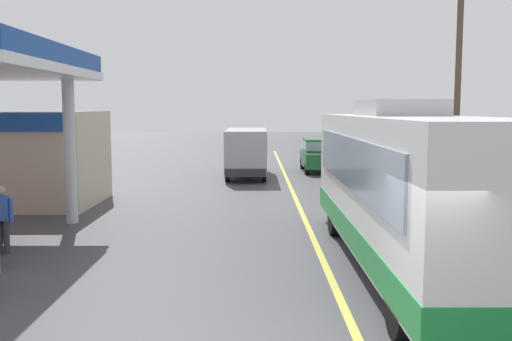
{
  "coord_description": "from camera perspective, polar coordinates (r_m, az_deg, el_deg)",
  "views": [
    {
      "loc": [
        -1.55,
        -7.4,
        3.47
      ],
      "look_at": [
        -1.5,
        10.0,
        1.6
      ],
      "focal_mm": 40.05,
      "sensor_mm": 36.0,
      "label": 1
    }
  ],
  "objects": [
    {
      "name": "utility_pole_roadside",
      "position": [
        23.67,
        19.35,
        7.97
      ],
      "size": [
        1.8,
        0.24,
        8.38
      ],
      "color": "brown",
      "rests_on": "ground"
    },
    {
      "name": "coach_bus_main",
      "position": [
        12.82,
        14.75,
        -1.92
      ],
      "size": [
        2.6,
        11.04,
        3.69
      ],
      "color": "white",
      "rests_on": "ground"
    },
    {
      "name": "pedestrian_near_pump",
      "position": [
        14.98,
        -24.21,
        -4.17
      ],
      "size": [
        0.55,
        0.22,
        1.66
      ],
      "color": "#33333F",
      "rests_on": "ground"
    },
    {
      "name": "minibus_opposing_lane",
      "position": [
        29.33,
        -1.11,
        2.23
      ],
      "size": [
        2.04,
        6.13,
        2.44
      ],
      "color": "#A5A5AD",
      "rests_on": "ground"
    },
    {
      "name": "car_trailing_behind_bus",
      "position": [
        32.03,
        6.05,
        1.7
      ],
      "size": [
        1.7,
        4.2,
        1.82
      ],
      "color": "#1E602D",
      "rests_on": "ground"
    },
    {
      "name": "ground",
      "position": [
        27.67,
        3.05,
        -1.08
      ],
      "size": [
        120.0,
        120.0,
        0.0
      ],
      "primitive_type": "plane",
      "color": "#424247"
    },
    {
      "name": "lane_divider_stripe",
      "position": [
        22.72,
        3.76,
        -2.65
      ],
      "size": [
        0.16,
        50.0,
        0.01
      ],
      "primitive_type": "cube",
      "color": "#D8CC4C",
      "rests_on": "ground"
    }
  ]
}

